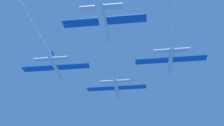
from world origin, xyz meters
TOP-DOWN VIEW (x-y plane):
  - jet_lead at (-0.51, -14.24)m, footprint 15.51×49.06m
  - jet_left_wing at (-13.16, -27.16)m, footprint 15.51×50.30m
  - jet_right_wing at (12.74, -27.68)m, footprint 15.51×52.24m

SIDE VIEW (x-z plane):
  - jet_left_wing at x=-13.16m, z-range -1.85..0.72m
  - jet_lead at x=-0.51m, z-range -1.55..1.02m
  - jet_right_wing at x=12.74m, z-range -1.47..1.10m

